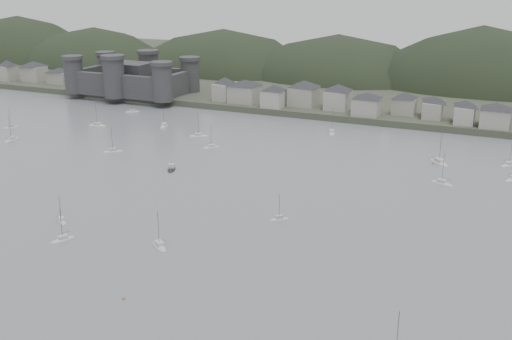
% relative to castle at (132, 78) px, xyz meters
% --- Properties ---
extents(ground, '(900.00, 900.00, 0.00)m').
position_rel_castle_xyz_m(ground, '(120.00, -179.80, -10.96)').
color(ground, slate).
rests_on(ground, ground).
extents(far_shore_land, '(900.00, 250.00, 3.00)m').
position_rel_castle_xyz_m(far_shore_land, '(120.00, 115.20, -9.46)').
color(far_shore_land, '#383D2D').
rests_on(far_shore_land, ground).
extents(forested_ridge, '(851.55, 103.94, 102.57)m').
position_rel_castle_xyz_m(forested_ridge, '(124.83, 89.60, -22.25)').
color(forested_ridge, black).
rests_on(forested_ridge, ground).
extents(castle, '(66.00, 43.00, 20.00)m').
position_rel_castle_xyz_m(castle, '(0.00, 0.00, 0.00)').
color(castle, '#37373A').
rests_on(castle, far_shore_land).
extents(waterfront_town, '(451.48, 28.46, 12.92)m').
position_rel_castle_xyz_m(waterfront_town, '(170.59, 3.54, -2.30)').
color(waterfront_town, '#9E9B90').
rests_on(waterfront_town, far_shore_land).
extents(moored_fleet, '(252.34, 170.86, 13.75)m').
position_rel_castle_xyz_m(moored_fleet, '(105.70, -103.53, -10.79)').
color(moored_fleet, silver).
rests_on(moored_fleet, ground).
extents(motor_launch_far, '(5.10, 7.59, 3.72)m').
position_rel_castle_xyz_m(motor_launch_far, '(85.84, -99.87, -10.67)').
color(motor_launch_far, black).
rests_on(motor_launch_far, ground).
extents(mooring_buoys, '(173.24, 127.91, 0.70)m').
position_rel_castle_xyz_m(mooring_buoys, '(134.06, -144.51, -10.81)').
color(mooring_buoys, '#B0683A').
rests_on(mooring_buoys, ground).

